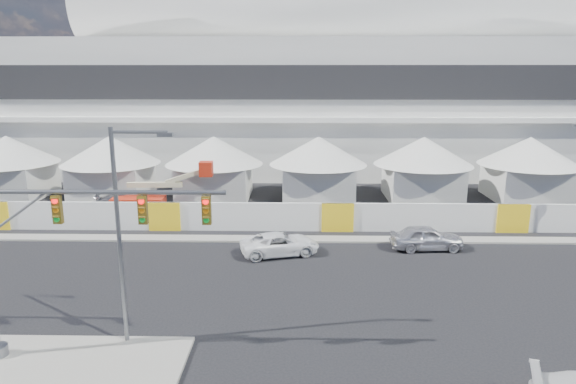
{
  "coord_description": "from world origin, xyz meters",
  "views": [
    {
      "loc": [
        3.23,
        -19.66,
        10.85
      ],
      "look_at": [
        2.66,
        10.0,
        3.84
      ],
      "focal_mm": 32.0,
      "sensor_mm": 36.0,
      "label": 1
    }
  ],
  "objects_px": {
    "sedan_silver": "(427,238)",
    "boom_lift": "(148,199)",
    "lot_car_c": "(125,201)",
    "streetlight_median": "(124,223)",
    "pickup_curb": "(280,244)",
    "traffic_mast": "(37,255)"
  },
  "relations": [
    {
      "from": "sedan_silver",
      "to": "boom_lift",
      "type": "xyz_separation_m",
      "value": [
        -19.74,
        8.14,
        0.32
      ]
    },
    {
      "from": "lot_car_c",
      "to": "streetlight_median",
      "type": "bearing_deg",
      "value": -171.12
    },
    {
      "from": "pickup_curb",
      "to": "traffic_mast",
      "type": "relative_size",
      "value": 0.51
    },
    {
      "from": "lot_car_c",
      "to": "traffic_mast",
      "type": "xyz_separation_m",
      "value": [
        4.35,
        -22.08,
        3.61
      ]
    },
    {
      "from": "traffic_mast",
      "to": "streetlight_median",
      "type": "distance_m",
      "value": 3.25
    },
    {
      "from": "pickup_curb",
      "to": "boom_lift",
      "type": "bearing_deg",
      "value": 33.48
    },
    {
      "from": "boom_lift",
      "to": "pickup_curb",
      "type": "bearing_deg",
      "value": -43.6
    },
    {
      "from": "boom_lift",
      "to": "sedan_silver",
      "type": "bearing_deg",
      "value": -25.11
    },
    {
      "from": "pickup_curb",
      "to": "streetlight_median",
      "type": "xyz_separation_m",
      "value": [
        -5.65,
        -10.58,
        4.48
      ]
    },
    {
      "from": "traffic_mast",
      "to": "streetlight_median",
      "type": "xyz_separation_m",
      "value": [
        2.87,
        1.24,
        0.89
      ]
    },
    {
      "from": "boom_lift",
      "to": "traffic_mast",
      "type": "bearing_deg",
      "value": -86.96
    },
    {
      "from": "sedan_silver",
      "to": "traffic_mast",
      "type": "relative_size",
      "value": 0.48
    },
    {
      "from": "sedan_silver",
      "to": "traffic_mast",
      "type": "height_order",
      "value": "traffic_mast"
    },
    {
      "from": "traffic_mast",
      "to": "boom_lift",
      "type": "relative_size",
      "value": 1.18
    },
    {
      "from": "sedan_silver",
      "to": "traffic_mast",
      "type": "bearing_deg",
      "value": 123.2
    },
    {
      "from": "pickup_curb",
      "to": "traffic_mast",
      "type": "bearing_deg",
      "value": 128.58
    },
    {
      "from": "pickup_curb",
      "to": "lot_car_c",
      "type": "height_order",
      "value": "pickup_curb"
    },
    {
      "from": "pickup_curb",
      "to": "lot_car_c",
      "type": "relative_size",
      "value": 1.08
    },
    {
      "from": "pickup_curb",
      "to": "streetlight_median",
      "type": "relative_size",
      "value": 0.55
    },
    {
      "from": "lot_car_c",
      "to": "boom_lift",
      "type": "height_order",
      "value": "boom_lift"
    },
    {
      "from": "streetlight_median",
      "to": "boom_lift",
      "type": "xyz_separation_m",
      "value": [
        -4.99,
        19.79,
        -4.06
      ]
    },
    {
      "from": "streetlight_median",
      "to": "traffic_mast",
      "type": "bearing_deg",
      "value": -156.63
    }
  ]
}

